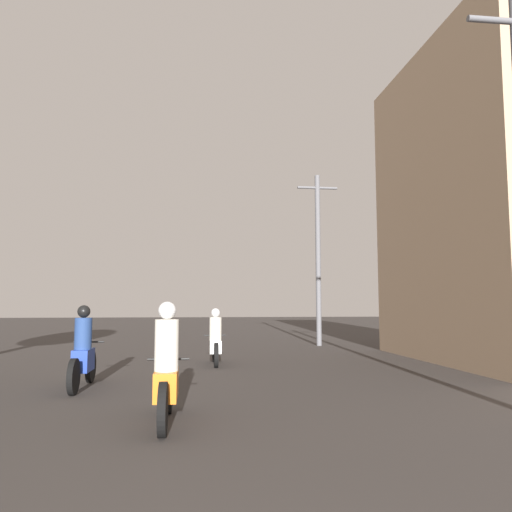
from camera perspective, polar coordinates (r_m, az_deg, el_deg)
name	(u,v)px	position (r m, az deg, el deg)	size (l,w,h in m)	color
motorcycle_orange	(166,375)	(7.00, -10.21, -13.21)	(0.60, 2.00, 1.63)	black
motorcycle_blue	(83,354)	(10.25, -19.16, -10.58)	(0.60, 2.10, 1.58)	black
motorcycle_white	(215,342)	(13.47, -4.67, -9.75)	(0.60, 1.89, 1.49)	black
building_right_near	(496,203)	(15.95, 25.70, 5.49)	(4.28, 7.50, 8.98)	tan
utility_pole_far	(318,255)	(19.66, 7.11, 0.10)	(1.60, 0.20, 6.69)	slate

